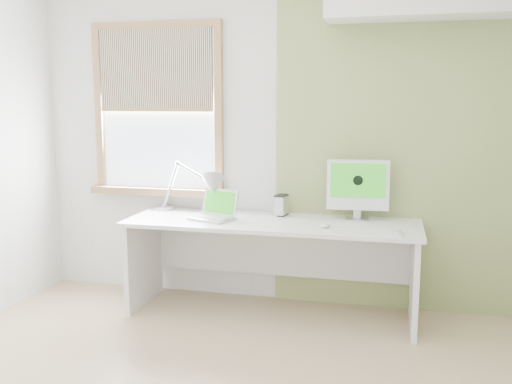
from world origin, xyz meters
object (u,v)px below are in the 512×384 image
(desk, at_px, (273,244))
(laptop, at_px, (215,212))
(external_drive, at_px, (281,205))
(desk_lamp, at_px, (203,188))
(imac, at_px, (358,186))

(desk, bearing_deg, laptop, -169.76)
(desk, distance_m, external_drive, 0.32)
(desk_lamp, bearing_deg, imac, 4.14)
(desk, xyz_separation_m, imac, (0.62, 0.15, 0.45))
(desk, height_order, desk_lamp, desk_lamp)
(desk_lamp, bearing_deg, external_drive, 9.25)
(external_drive, bearing_deg, desk_lamp, -170.75)
(desk, distance_m, imac, 0.78)
(desk, relative_size, laptop, 5.75)
(imac, bearing_deg, laptop, -168.02)
(desk_lamp, height_order, laptop, desk_lamp)
(desk_lamp, relative_size, external_drive, 4.19)
(desk, xyz_separation_m, laptop, (-0.44, -0.08, 0.25))
(external_drive, bearing_deg, imac, -1.23)
(desk, bearing_deg, external_drive, 79.07)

